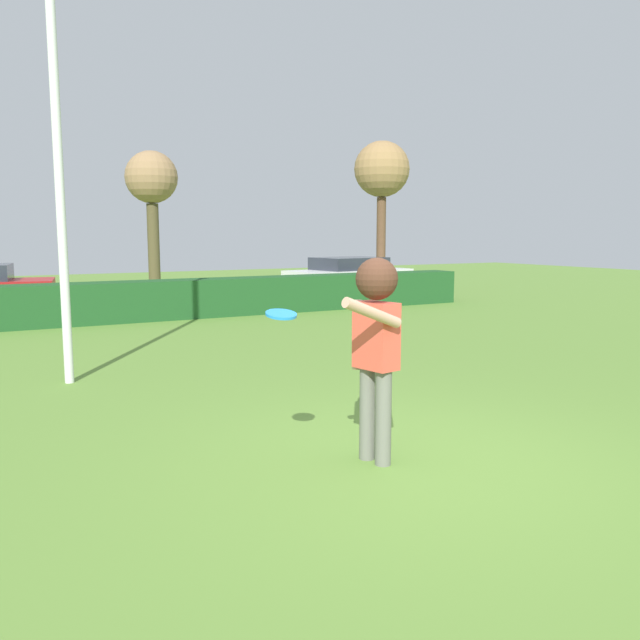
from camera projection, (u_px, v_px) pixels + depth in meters
The scene contains 8 objects.
ground_plane at pixel (414, 464), 5.70m from camera, with size 60.00×60.00×0.00m, color olive.
person at pixel (375, 331), 5.59m from camera, with size 0.72×0.66×1.80m.
frisbee at pixel (281, 314), 5.19m from camera, with size 0.25×0.25×0.07m.
lamppost at pixel (55, 106), 8.33m from camera, with size 0.24×0.24×6.61m.
hedge_row at pixel (129, 301), 14.98m from camera, with size 18.59×0.90×0.92m, color #1E4F22.
parked_car_white at pixel (349, 275), 21.19m from camera, with size 4.40×2.28×1.25m.
maple_tree at pixel (382, 173), 22.81m from camera, with size 1.95×1.95×5.24m.
oak_tree at pixel (152, 183), 21.38m from camera, with size 1.71×1.71×4.72m.
Camera 1 is at (-3.38, -4.40, 2.00)m, focal length 36.47 mm.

